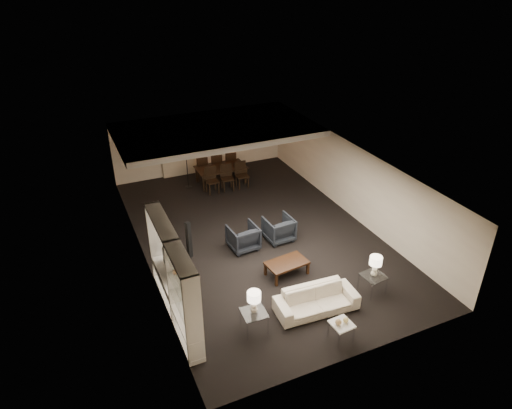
{
  "coord_description": "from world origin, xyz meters",
  "views": [
    {
      "loc": [
        -5.04,
        -11.26,
        7.8
      ],
      "look_at": [
        0.0,
        0.0,
        1.1
      ],
      "focal_mm": 32.0,
      "sensor_mm": 36.0,
      "label": 1
    }
  ],
  "objects_px": {
    "pendant_light": "(224,141)",
    "side_table_left": "(254,321)",
    "television": "(166,262)",
    "table_lamp_left": "(254,302)",
    "sofa": "(316,300)",
    "coffee_table": "(287,268)",
    "armchair_right": "(279,229)",
    "vase_amber": "(176,271)",
    "floor_lamp": "(187,166)",
    "chair_fm": "(216,165)",
    "armchair_left": "(243,237)",
    "vase_blue": "(189,312)",
    "chair_nr": "(242,175)",
    "dining_table": "(222,175)",
    "chair_nl": "(212,181)",
    "marble_table": "(341,331)",
    "chair_fr": "(230,163)",
    "chair_fl": "(201,168)",
    "side_table_right": "(372,284)",
    "chair_nm": "(227,178)",
    "floor_speaker": "(189,240)",
    "table_lamp_right": "(375,266)"
  },
  "relations": [
    {
      "from": "floor_lamp",
      "to": "floor_speaker",
      "type": "bearing_deg",
      "value": -106.08
    },
    {
      "from": "chair_nm",
      "to": "chair_fm",
      "type": "bearing_deg",
      "value": 97.24
    },
    {
      "from": "television",
      "to": "table_lamp_left",
      "type": "bearing_deg",
      "value": -143.6
    },
    {
      "from": "pendant_light",
      "to": "chair_nm",
      "type": "xyz_separation_m",
      "value": [
        0.02,
        -0.14,
        -1.42
      ]
    },
    {
      "from": "armchair_left",
      "to": "vase_blue",
      "type": "relative_size",
      "value": 4.62
    },
    {
      "from": "table_lamp_right",
      "to": "television",
      "type": "distance_m",
      "value": 5.34
    },
    {
      "from": "chair_nl",
      "to": "marble_table",
      "type": "bearing_deg",
      "value": -89.69
    },
    {
      "from": "television",
      "to": "table_lamp_right",
      "type": "bearing_deg",
      "value": -112.71
    },
    {
      "from": "side_table_left",
      "to": "floor_lamp",
      "type": "height_order",
      "value": "floor_lamp"
    },
    {
      "from": "coffee_table",
      "to": "chair_nm",
      "type": "height_order",
      "value": "chair_nm"
    },
    {
      "from": "side_table_right",
      "to": "chair_nm",
      "type": "relative_size",
      "value": 0.57
    },
    {
      "from": "armchair_left",
      "to": "floor_speaker",
      "type": "height_order",
      "value": "floor_speaker"
    },
    {
      "from": "coffee_table",
      "to": "chair_fr",
      "type": "xyz_separation_m",
      "value": [
        0.98,
        6.89,
        0.3
      ]
    },
    {
      "from": "pendant_light",
      "to": "side_table_left",
      "type": "bearing_deg",
      "value": -105.72
    },
    {
      "from": "side_table_left",
      "to": "vase_blue",
      "type": "distance_m",
      "value": 1.78
    },
    {
      "from": "pendant_light",
      "to": "television",
      "type": "bearing_deg",
      "value": -124.2
    },
    {
      "from": "armchair_right",
      "to": "chair_fm",
      "type": "xyz_separation_m",
      "value": [
        -0.22,
        5.19,
        0.11
      ]
    },
    {
      "from": "sofa",
      "to": "marble_table",
      "type": "distance_m",
      "value": 1.1
    },
    {
      "from": "side_table_right",
      "to": "floor_lamp",
      "type": "xyz_separation_m",
      "value": [
        -2.61,
        8.04,
        0.6
      ]
    },
    {
      "from": "chair_fl",
      "to": "chair_fr",
      "type": "relative_size",
      "value": 1.0
    },
    {
      "from": "side_table_right",
      "to": "coffee_table",
      "type": "bearing_deg",
      "value": 136.74
    },
    {
      "from": "vase_amber",
      "to": "chair_nr",
      "type": "xyz_separation_m",
      "value": [
        4.23,
        6.4,
        -1.15
      ]
    },
    {
      "from": "armchair_right",
      "to": "side_table_left",
      "type": "bearing_deg",
      "value": 52.09
    },
    {
      "from": "chair_nm",
      "to": "chair_fl",
      "type": "height_order",
      "value": "same"
    },
    {
      "from": "armchair_right",
      "to": "vase_blue",
      "type": "distance_m",
      "value": 5.16
    },
    {
      "from": "table_lamp_right",
      "to": "chair_nl",
      "type": "height_order",
      "value": "table_lamp_right"
    },
    {
      "from": "marble_table",
      "to": "side_table_right",
      "type": "bearing_deg",
      "value": 32.91
    },
    {
      "from": "table_lamp_right",
      "to": "chair_nl",
      "type": "relative_size",
      "value": 0.59
    },
    {
      "from": "table_lamp_right",
      "to": "chair_nm",
      "type": "height_order",
      "value": "table_lamp_right"
    },
    {
      "from": "marble_table",
      "to": "vase_amber",
      "type": "relative_size",
      "value": 2.75
    },
    {
      "from": "vase_blue",
      "to": "marble_table",
      "type": "bearing_deg",
      "value": -17.86
    },
    {
      "from": "table_lamp_left",
      "to": "side_table_right",
      "type": "bearing_deg",
      "value": 0.0
    },
    {
      "from": "side_table_right",
      "to": "chair_fl",
      "type": "relative_size",
      "value": 0.57
    },
    {
      "from": "sofa",
      "to": "coffee_table",
      "type": "distance_m",
      "value": 1.6
    },
    {
      "from": "table_lamp_right",
      "to": "floor_lamp",
      "type": "xyz_separation_m",
      "value": [
        -2.61,
        8.04,
        0.04
      ]
    },
    {
      "from": "chair_nr",
      "to": "chair_fl",
      "type": "height_order",
      "value": "same"
    },
    {
      "from": "marble_table",
      "to": "chair_fr",
      "type": "relative_size",
      "value": 0.47
    },
    {
      "from": "armchair_left",
      "to": "side_table_left",
      "type": "distance_m",
      "value": 3.48
    },
    {
      "from": "pendant_light",
      "to": "floor_speaker",
      "type": "bearing_deg",
      "value": -124.11
    },
    {
      "from": "vase_amber",
      "to": "floor_lamp",
      "type": "distance_m",
      "value": 7.66
    },
    {
      "from": "television",
      "to": "vase_amber",
      "type": "xyz_separation_m",
      "value": [
        -0.03,
        -1.27,
        0.58
      ]
    },
    {
      "from": "vase_blue",
      "to": "dining_table",
      "type": "bearing_deg",
      "value": 65.28
    },
    {
      "from": "armchair_right",
      "to": "floor_speaker",
      "type": "xyz_separation_m",
      "value": [
        -2.81,
        0.23,
        0.2
      ]
    },
    {
      "from": "floor_lamp",
      "to": "chair_fr",
      "type": "bearing_deg",
      "value": 13.31
    },
    {
      "from": "vase_blue",
      "to": "chair_nr",
      "type": "relative_size",
      "value": 0.18
    },
    {
      "from": "marble_table",
      "to": "chair_fm",
      "type": "xyz_separation_m",
      "value": [
        0.38,
        9.59,
        0.26
      ]
    },
    {
      "from": "dining_table",
      "to": "chair_fr",
      "type": "xyz_separation_m",
      "value": [
        0.6,
        0.65,
        0.16
      ]
    },
    {
      "from": "table_lamp_left",
      "to": "chair_fr",
      "type": "relative_size",
      "value": 0.59
    },
    {
      "from": "chair_nl",
      "to": "chair_fl",
      "type": "height_order",
      "value": "same"
    },
    {
      "from": "chair_nm",
      "to": "floor_lamp",
      "type": "distance_m",
      "value": 1.59
    }
  ]
}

